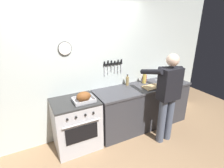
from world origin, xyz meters
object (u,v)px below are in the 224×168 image
object	(u,v)px
person_cook	(168,94)
bottle_cooking_oil	(144,78)
stove	(76,124)
roasting_pan	(84,97)
cutting_board	(152,87)
bottle_vinegar	(127,81)
bottle_hot_sauce	(145,78)

from	to	relation	value
person_cook	bottle_cooking_oil	xyz separation A→B (m)	(0.04, 0.72, 0.06)
stove	person_cook	xyz separation A→B (m)	(1.50, -0.58, 0.50)
roasting_pan	cutting_board	bearing A→B (deg)	-1.02
person_cook	bottle_cooking_oil	distance (m)	0.72
person_cook	cutting_board	bearing A→B (deg)	4.75
person_cook	bottle_cooking_oil	bearing A→B (deg)	5.88
stove	bottle_vinegar	bearing A→B (deg)	10.00
stove	person_cook	distance (m)	1.69
bottle_cooking_oil	roasting_pan	bearing A→B (deg)	-170.18
bottle_cooking_oil	bottle_vinegar	distance (m)	0.38
stove	bottle_cooking_oil	bearing A→B (deg)	5.25
bottle_cooking_oil	stove	bearing A→B (deg)	-174.75
cutting_board	roasting_pan	bearing A→B (deg)	178.98
bottle_hot_sauce	bottle_vinegar	distance (m)	0.47
bottle_hot_sauce	person_cook	bearing A→B (deg)	-99.46
cutting_board	bottle_hot_sauce	distance (m)	0.38
bottle_vinegar	bottle_hot_sauce	bearing A→B (deg)	2.81
person_cook	bottle_hot_sauce	world-z (taller)	person_cook
bottle_hot_sauce	bottle_cooking_oil	world-z (taller)	bottle_cooking_oil
stove	bottle_vinegar	size ratio (longest dim) A/B	3.97
roasting_pan	bottle_hot_sauce	bearing A→B (deg)	12.41
stove	bottle_hot_sauce	distance (m)	1.73
stove	bottle_hot_sauce	xyz separation A→B (m)	(1.64, 0.23, 0.53)
person_cook	cutting_board	xyz separation A→B (m)	(0.03, 0.45, -0.04)
person_cook	stove	bearing A→B (deg)	77.98
stove	bottle_hot_sauce	world-z (taller)	bottle_hot_sauce
bottle_hot_sauce	roasting_pan	bearing A→B (deg)	-167.59
bottle_cooking_oil	bottle_hot_sauce	bearing A→B (deg)	42.66
bottle_cooking_oil	bottle_vinegar	bearing A→B (deg)	170.43
bottle_hot_sauce	bottle_vinegar	bearing A→B (deg)	-177.19
stove	roasting_pan	bearing A→B (deg)	-37.82
stove	person_cook	world-z (taller)	person_cook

